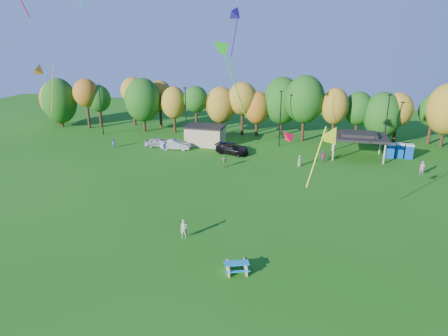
% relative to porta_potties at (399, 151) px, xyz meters
% --- Properties ---
extents(ground, '(160.00, 160.00, 0.00)m').
position_rel_porta_potties_xyz_m(ground, '(-20.08, -38.08, -1.10)').
color(ground, '#19600F').
rests_on(ground, ground).
extents(tree_line, '(93.57, 10.55, 11.15)m').
position_rel_porta_potties_xyz_m(tree_line, '(-21.10, 7.43, 4.82)').
color(tree_line, black).
rests_on(tree_line, ground).
extents(lamp_posts, '(64.50, 0.25, 9.09)m').
position_rel_porta_potties_xyz_m(lamp_posts, '(-18.08, 1.92, 3.80)').
color(lamp_posts, black).
rests_on(lamp_posts, ground).
extents(utility_building, '(6.30, 4.30, 3.25)m').
position_rel_porta_potties_xyz_m(utility_building, '(-30.08, -0.08, 0.54)').
color(utility_building, tan).
rests_on(utility_building, ground).
extents(pavilion, '(8.20, 6.20, 3.77)m').
position_rel_porta_potties_xyz_m(pavilion, '(-6.08, -1.08, 2.13)').
color(pavilion, tan).
rests_on(pavilion, ground).
extents(porta_potties, '(3.75, 1.56, 2.18)m').
position_rel_porta_potties_xyz_m(porta_potties, '(0.00, 0.00, 0.00)').
color(porta_potties, '#0B3E98').
rests_on(porta_potties, ground).
extents(picnic_table, '(2.33, 2.14, 0.82)m').
position_rel_porta_potties_xyz_m(picnic_table, '(-17.11, -35.06, -0.62)').
color(picnic_table, tan).
rests_on(picnic_table, ground).
extents(kite_flyer, '(0.73, 0.54, 1.81)m').
position_rel_porta_potties_xyz_m(kite_flyer, '(-22.95, -30.89, -0.19)').
color(kite_flyer, tan).
rests_on(kite_flyer, ground).
extents(car_a, '(4.71, 2.86, 1.50)m').
position_rel_porta_potties_xyz_m(car_a, '(-37.17, -3.02, -0.35)').
color(car_a, silver).
rests_on(car_a, ground).
extents(car_b, '(4.84, 2.22, 1.54)m').
position_rel_porta_potties_xyz_m(car_b, '(-33.88, -3.83, -0.33)').
color(car_b, '#A7A7AC').
rests_on(car_b, ground).
extents(car_c, '(5.49, 3.53, 1.41)m').
position_rel_porta_potties_xyz_m(car_c, '(-24.79, -3.11, -0.39)').
color(car_c, '#0C0F4B').
rests_on(car_c, ground).
extents(car_d, '(5.59, 3.42, 1.51)m').
position_rel_porta_potties_xyz_m(car_d, '(-24.60, -4.14, -0.34)').
color(car_d, black).
rests_on(car_d, ground).
extents(far_person_0, '(0.92, 0.86, 1.58)m').
position_rel_porta_potties_xyz_m(far_person_0, '(-14.12, -7.51, -0.31)').
color(far_person_0, gray).
rests_on(far_person_0, ground).
extents(far_person_1, '(1.54, 0.52, 1.65)m').
position_rel_porta_potties_xyz_m(far_person_1, '(-10.93, -4.62, -0.27)').
color(far_person_1, '#9C4171').
rests_on(far_person_1, ground).
extents(far_person_2, '(0.77, 0.65, 1.81)m').
position_rel_porta_potties_xyz_m(far_person_2, '(1.76, -7.06, -0.19)').
color(far_person_2, '#C95EA2').
rests_on(far_person_2, ground).
extents(far_person_3, '(1.08, 0.58, 1.76)m').
position_rel_porta_potties_xyz_m(far_person_3, '(-24.23, -10.51, -0.22)').
color(far_person_3, '#647E4D').
rests_on(far_person_3, ground).
extents(far_person_4, '(0.95, 1.18, 1.59)m').
position_rel_porta_potties_xyz_m(far_person_4, '(-35.33, -4.92, -0.30)').
color(far_person_4, '#525BB5').
rests_on(far_person_4, ground).
extents(far_person_5, '(0.85, 0.93, 1.53)m').
position_rel_porta_potties_xyz_m(far_person_5, '(-44.01, -5.19, -0.33)').
color(far_person_5, '#6553B8').
rests_on(far_person_5, ground).
extents(kite_1, '(2.77, 2.97, 5.54)m').
position_rel_porta_potties_xyz_m(kite_1, '(-10.77, -31.86, 9.65)').
color(kite_1, '#EEFF1A').
extents(kite_4, '(1.50, 2.76, 4.46)m').
position_rel_porta_potties_xyz_m(kite_4, '(-19.17, -26.99, 18.30)').
color(kite_4, navy).
extents(kite_7, '(1.40, 3.26, 5.40)m').
position_rel_porta_potties_xyz_m(kite_7, '(-40.50, -24.90, 13.08)').
color(kite_7, orange).
extents(kite_10, '(4.06, 3.15, 7.49)m').
position_rel_porta_potties_xyz_m(kite_10, '(-21.18, -24.53, 15.44)').
color(kite_10, green).
extents(kite_12, '(1.51, 1.45, 1.20)m').
position_rel_porta_potties_xyz_m(kite_12, '(-13.93, -32.88, 9.59)').
color(kite_12, red).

